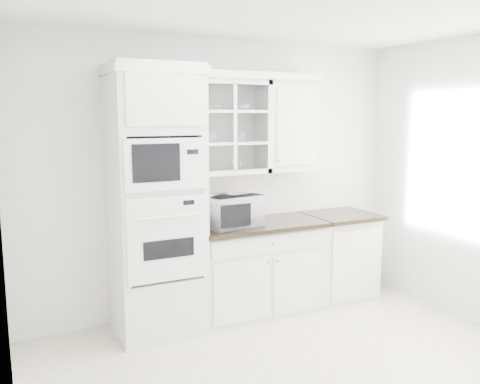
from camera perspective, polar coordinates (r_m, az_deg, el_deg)
ground at (r=4.04m, az=8.38°, el=-20.51°), size 4.00×3.50×0.01m
room_shell at (r=3.90m, az=5.37°, el=5.84°), size 4.00×3.50×2.70m
oven_column at (r=4.56m, az=-9.42°, el=-1.16°), size 0.76×0.68×2.40m
base_cabinet_run at (r=5.14m, az=1.87°, el=-8.37°), size 1.32×0.67×0.92m
extra_base_cabinet at (r=5.66m, az=10.91°, el=-6.92°), size 0.72×0.67×0.92m
upper_cabinet_glass at (r=4.93m, az=-1.39°, el=7.29°), size 0.80×0.33×0.90m
upper_cabinet_solid at (r=5.25m, az=5.38°, el=7.34°), size 0.55×0.33×0.90m
crown_molding at (r=4.87m, az=-2.44°, el=12.97°), size 2.14×0.38×0.07m
countertop_microwave at (r=4.82m, az=-1.00°, el=-2.08°), size 0.58×0.51×0.30m
bowl_a at (r=4.84m, az=-3.31°, el=9.43°), size 0.23×0.23×0.05m
bowl_b at (r=4.97m, az=0.25°, el=9.45°), size 0.18×0.18×0.05m
cup_a at (r=4.87m, az=-3.29°, el=6.16°), size 0.14×0.14×0.09m
cup_b at (r=4.97m, az=0.05°, el=6.18°), size 0.10×0.10×0.09m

